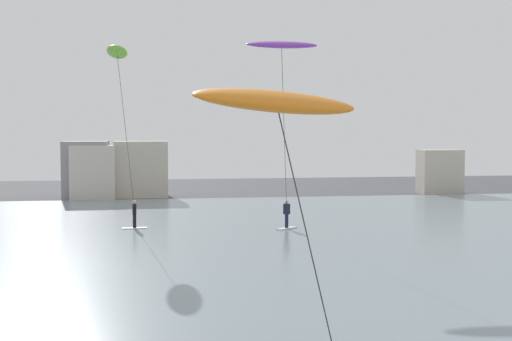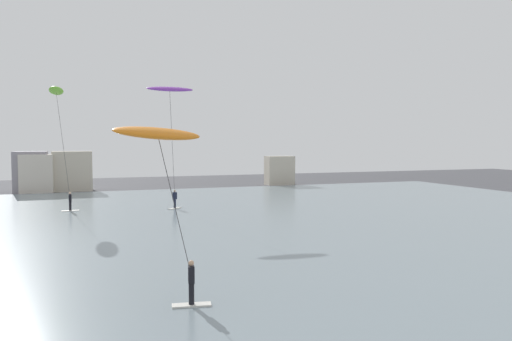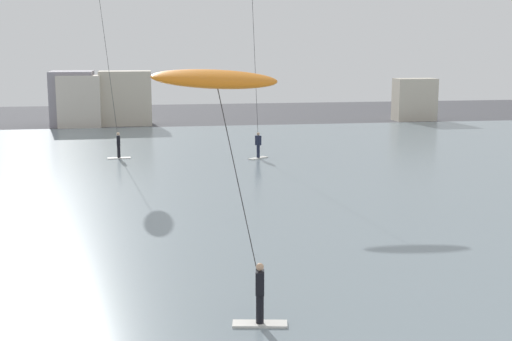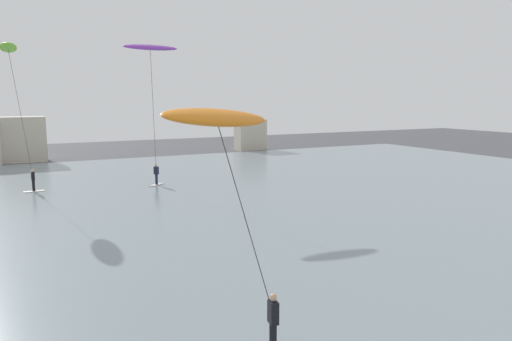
# 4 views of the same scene
# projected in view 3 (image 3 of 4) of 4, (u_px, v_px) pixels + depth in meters

# --- Properties ---
(water_bay) EXTENTS (84.00, 52.00, 0.10)m
(water_bay) POSITION_uv_depth(u_px,v_px,m) (234.00, 186.00, 35.54)
(water_bay) COLOR gray
(water_bay) RESTS_ON ground
(far_shore_buildings) EXTENTS (45.80, 5.59, 4.88)m
(far_shore_buildings) POSITION_uv_depth(u_px,v_px,m) (98.00, 100.00, 61.32)
(far_shore_buildings) COLOR beige
(far_shore_buildings) RESTS_ON ground
(kitesurfer_orange) EXTENTS (3.83, 3.05, 6.60)m
(kitesurfer_orange) POSITION_uv_depth(u_px,v_px,m) (220.00, 95.00, 18.10)
(kitesurfer_orange) COLOR silver
(kitesurfer_orange) RESTS_ON water_bay
(kitesurfer_purple) EXTENTS (3.95, 3.32, 10.51)m
(kitesurfer_purple) POSITION_uv_depth(u_px,v_px,m) (252.00, 0.00, 40.31)
(kitesurfer_purple) COLOR silver
(kitesurfer_purple) RESTS_ON water_bay
(kitesurfer_lime) EXTENTS (2.33, 4.07, 10.58)m
(kitesurfer_lime) POSITION_uv_depth(u_px,v_px,m) (100.00, 4.00, 43.69)
(kitesurfer_lime) COLOR silver
(kitesurfer_lime) RESTS_ON water_bay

